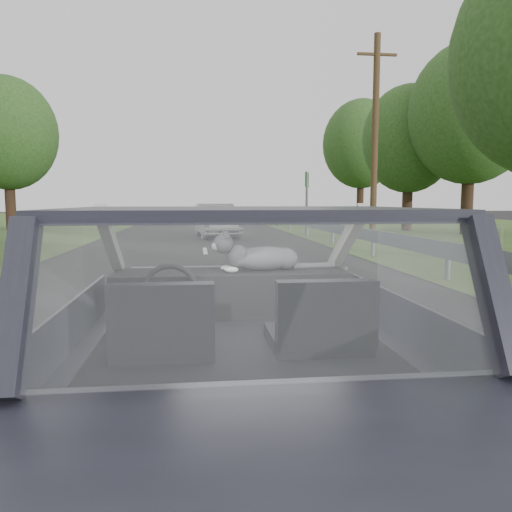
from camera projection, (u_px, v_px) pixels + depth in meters
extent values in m
plane|color=#353535|center=(239.00, 456.00, 2.90)|extent=(140.00, 140.00, 0.00)
cube|color=black|center=(239.00, 334.00, 2.82)|extent=(1.80, 4.00, 1.45)
cube|color=black|center=(231.00, 293.00, 3.43)|extent=(1.58, 0.45, 0.30)
cube|color=black|center=(163.00, 322.00, 2.47)|extent=(0.50, 0.72, 0.42)
cube|color=black|center=(321.00, 317.00, 2.57)|extent=(0.50, 0.72, 0.42)
torus|color=black|center=(170.00, 291.00, 3.08)|extent=(0.36, 0.36, 0.04)
ellipsoid|color=slate|center=(264.00, 257.00, 3.43)|extent=(0.67, 0.34, 0.29)
cube|color=gray|center=(369.00, 235.00, 13.21)|extent=(0.05, 90.00, 0.32)
imported|color=#BCBCBC|center=(216.00, 220.00, 20.59)|extent=(2.10, 4.33, 1.37)
cube|color=#14441F|center=(307.00, 204.00, 21.99)|extent=(0.45, 1.07, 2.74)
cylinder|color=#473421|center=(375.00, 138.00, 19.84)|extent=(0.33, 0.33, 7.99)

